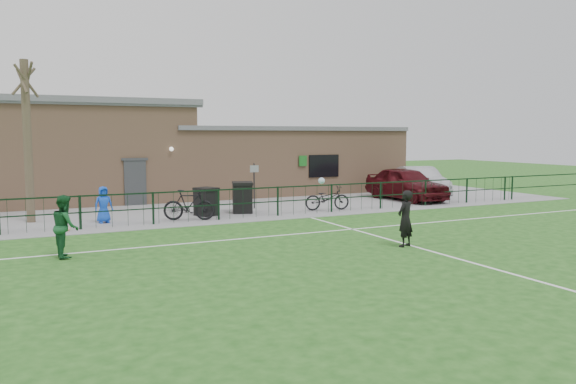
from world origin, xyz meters
name	(u,v)px	position (x,y,z in m)	size (l,w,h in m)	color
ground	(369,257)	(0.00, 0.00, 0.00)	(90.00, 90.00, 0.00)	#1F5117
paving_strip	(211,202)	(0.00, 13.50, 0.01)	(34.00, 13.00, 0.02)	gray
pitch_line_touch	(257,218)	(0.00, 7.80, 0.00)	(28.00, 0.10, 0.01)	white
pitch_line_mid	(301,234)	(0.00, 4.00, 0.00)	(28.00, 0.10, 0.01)	white
pitch_line_perp	(428,250)	(2.00, 0.00, 0.00)	(0.10, 16.00, 0.01)	white
perimeter_fence	(255,203)	(0.00, 8.00, 0.60)	(28.00, 0.10, 1.20)	black
bare_tree	(28,142)	(-8.00, 10.50, 3.00)	(0.30, 0.30, 6.00)	#473A2B
wheelie_bin_left	(206,203)	(-1.59, 9.28, 0.54)	(0.69, 0.79, 1.05)	black
wheelie_bin_right	(242,198)	(0.04, 9.45, 0.62)	(0.80, 0.90, 1.20)	black
sign_post	(254,186)	(1.00, 10.49, 1.02)	(0.06, 0.06, 2.00)	black
car_maroon	(406,183)	(9.09, 10.21, 0.84)	(1.95, 4.84, 1.65)	#450C11
car_silver	(420,181)	(10.94, 11.43, 0.79)	(1.64, 4.70, 1.55)	#A7A8AE
bicycle_d	(189,205)	(-2.56, 8.37, 0.61)	(0.55, 1.95, 1.17)	black
bicycle_e	(327,198)	(3.64, 8.62, 0.54)	(0.68, 1.96, 1.03)	black
spectator_child	(104,205)	(-5.58, 9.13, 0.70)	(0.66, 0.43, 1.36)	blue
goalkeeper_kick	(403,217)	(1.73, 0.84, 0.85)	(1.42, 3.71, 1.84)	black
outfield_player	(65,226)	(-7.31, 3.57, 0.84)	(0.82, 0.64, 1.68)	#164F27
ball_ground	(67,229)	(-6.95, 7.78, 0.10)	(0.21, 0.21, 0.21)	white
clubhouse	(176,155)	(-0.88, 16.50, 2.22)	(24.25, 5.40, 4.96)	tan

